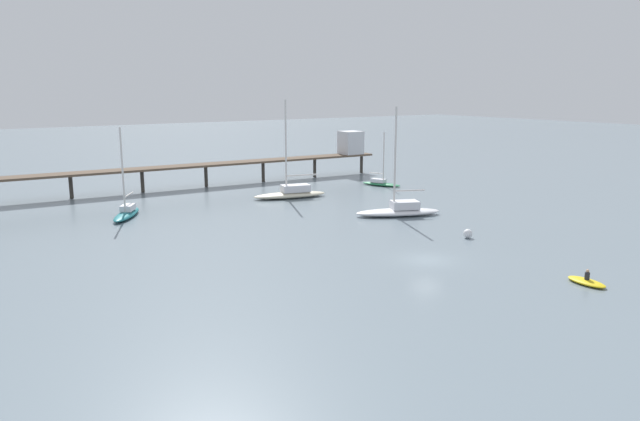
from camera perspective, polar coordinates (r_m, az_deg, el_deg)
name	(u,v)px	position (r m, az deg, el deg)	size (l,w,h in m)	color
ground_plane	(427,260)	(51.27, 10.09, -4.65)	(400.00, 400.00, 0.00)	slate
pier	(266,156)	(92.59, -5.12, 5.17)	(57.53, 5.89, 7.09)	brown
sailboat_white	(399,210)	(68.17, 7.54, 0.09)	(10.03, 6.62, 12.20)	white
sailboat_cream	(291,192)	(78.57, -2.76, 1.75)	(10.11, 4.84, 12.70)	beige
sailboat_teal	(127,212)	(70.13, -17.91, -0.10)	(5.54, 7.26, 10.02)	#1E727A
sailboat_green	(381,182)	(88.78, 5.80, 2.69)	(3.97, 6.37, 7.87)	#287F4C
dinghy_yellow	(587,281)	(48.55, 24.02, -6.18)	(1.62, 3.17, 1.14)	yellow
mooring_buoy_near	(468,234)	(59.32, 13.88, -2.14)	(0.87, 0.87, 0.87)	silver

